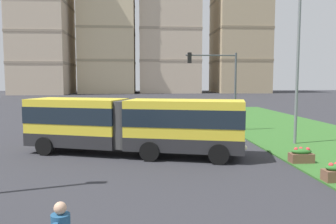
{
  "coord_description": "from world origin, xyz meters",
  "views": [
    {
      "loc": [
        -0.96,
        -3.76,
        4.02
      ],
      "look_at": [
        0.5,
        15.5,
        2.2
      ],
      "focal_mm": 36.0,
      "sensor_mm": 36.0,
      "label": 1
    }
  ],
  "objects_px": {
    "traffic_light_far_right": "(219,78)",
    "apartment_tower_eastcentre": "(239,32)",
    "streetlight_median": "(298,57)",
    "car_maroon_sedan": "(71,127)",
    "apartment_tower_centre": "(169,18)",
    "apartment_tower_westcentre": "(108,17)",
    "apartment_tower_west": "(41,6)",
    "articulated_bus": "(133,124)",
    "flower_planter_4": "(301,155)"
  },
  "relations": [
    {
      "from": "streetlight_median",
      "to": "flower_planter_4",
      "type": "bearing_deg",
      "value": -111.72
    },
    {
      "from": "traffic_light_far_right",
      "to": "apartment_tower_eastcentre",
      "type": "distance_m",
      "value": 90.78
    },
    {
      "from": "car_maroon_sedan",
      "to": "streetlight_median",
      "type": "height_order",
      "value": "streetlight_median"
    },
    {
      "from": "streetlight_median",
      "to": "apartment_tower_centre",
      "type": "distance_m",
      "value": 93.5
    },
    {
      "from": "traffic_light_far_right",
      "to": "streetlight_median",
      "type": "relative_size",
      "value": 0.61
    },
    {
      "from": "streetlight_median",
      "to": "apartment_tower_centre",
      "type": "xyz_separation_m",
      "value": [
        -0.86,
        91.59,
        18.79
      ]
    },
    {
      "from": "apartment_tower_west",
      "to": "traffic_light_far_right",
      "type": "bearing_deg",
      "value": -65.43
    },
    {
      "from": "car_maroon_sedan",
      "to": "apartment_tower_centre",
      "type": "distance_m",
      "value": 91.94
    },
    {
      "from": "car_maroon_sedan",
      "to": "flower_planter_4",
      "type": "height_order",
      "value": "car_maroon_sedan"
    },
    {
      "from": "flower_planter_4",
      "to": "apartment_tower_eastcentre",
      "type": "bearing_deg",
      "value": 75.66
    },
    {
      "from": "streetlight_median",
      "to": "apartment_tower_eastcentre",
      "type": "bearing_deg",
      "value": 76.06
    },
    {
      "from": "apartment_tower_westcentre",
      "to": "apartment_tower_centre",
      "type": "relative_size",
      "value": 0.99
    },
    {
      "from": "car_maroon_sedan",
      "to": "traffic_light_far_right",
      "type": "xyz_separation_m",
      "value": [
        11.0,
        1.82,
        3.46
      ]
    },
    {
      "from": "traffic_light_far_right",
      "to": "streetlight_median",
      "type": "distance_m",
      "value": 6.76
    },
    {
      "from": "apartment_tower_eastcentre",
      "to": "car_maroon_sedan",
      "type": "bearing_deg",
      "value": -113.07
    },
    {
      "from": "flower_planter_4",
      "to": "streetlight_median",
      "type": "xyz_separation_m",
      "value": [
        1.9,
        4.77,
        5.04
      ]
    },
    {
      "from": "apartment_tower_eastcentre",
      "to": "apartment_tower_west",
      "type": "bearing_deg",
      "value": -171.59
    },
    {
      "from": "traffic_light_far_right",
      "to": "apartment_tower_centre",
      "type": "bearing_deg",
      "value": 88.19
    },
    {
      "from": "car_maroon_sedan",
      "to": "apartment_tower_westcentre",
      "type": "height_order",
      "value": "apartment_tower_westcentre"
    },
    {
      "from": "apartment_tower_west",
      "to": "apartment_tower_westcentre",
      "type": "distance_m",
      "value": 19.75
    },
    {
      "from": "traffic_light_far_right",
      "to": "apartment_tower_west",
      "type": "height_order",
      "value": "apartment_tower_west"
    },
    {
      "from": "articulated_bus",
      "to": "apartment_tower_centre",
      "type": "bearing_deg",
      "value": 84.41
    },
    {
      "from": "car_maroon_sedan",
      "to": "apartment_tower_westcentre",
      "type": "distance_m",
      "value": 88.91
    },
    {
      "from": "apartment_tower_westcentre",
      "to": "apartment_tower_eastcentre",
      "type": "relative_size",
      "value": 1.21
    },
    {
      "from": "traffic_light_far_right",
      "to": "apartment_tower_westcentre",
      "type": "bearing_deg",
      "value": 101.26
    },
    {
      "from": "articulated_bus",
      "to": "car_maroon_sedan",
      "type": "height_order",
      "value": "articulated_bus"
    },
    {
      "from": "traffic_light_far_right",
      "to": "apartment_tower_westcentre",
      "type": "distance_m",
      "value": 87.72
    },
    {
      "from": "articulated_bus",
      "to": "apartment_tower_westcentre",
      "type": "height_order",
      "value": "apartment_tower_westcentre"
    },
    {
      "from": "apartment_tower_west",
      "to": "apartment_tower_centre",
      "type": "relative_size",
      "value": 1.05
    },
    {
      "from": "car_maroon_sedan",
      "to": "articulated_bus",
      "type": "bearing_deg",
      "value": -52.19
    },
    {
      "from": "streetlight_median",
      "to": "apartment_tower_eastcentre",
      "type": "height_order",
      "value": "apartment_tower_eastcentre"
    },
    {
      "from": "articulated_bus",
      "to": "apartment_tower_eastcentre",
      "type": "relative_size",
      "value": 0.3
    },
    {
      "from": "streetlight_median",
      "to": "apartment_tower_westcentre",
      "type": "relative_size",
      "value": 0.21
    },
    {
      "from": "apartment_tower_west",
      "to": "apartment_tower_centre",
      "type": "height_order",
      "value": "apartment_tower_west"
    },
    {
      "from": "articulated_bus",
      "to": "streetlight_median",
      "type": "height_order",
      "value": "streetlight_median"
    },
    {
      "from": "car_maroon_sedan",
      "to": "apartment_tower_westcentre",
      "type": "bearing_deg",
      "value": 93.8
    },
    {
      "from": "articulated_bus",
      "to": "car_maroon_sedan",
      "type": "relative_size",
      "value": 2.63
    },
    {
      "from": "apartment_tower_westcentre",
      "to": "flower_planter_4",
      "type": "bearing_deg",
      "value": -78.96
    },
    {
      "from": "apartment_tower_west",
      "to": "apartment_tower_westcentre",
      "type": "bearing_deg",
      "value": 21.96
    },
    {
      "from": "articulated_bus",
      "to": "car_maroon_sedan",
      "type": "distance_m",
      "value": 7.48
    },
    {
      "from": "traffic_light_far_right",
      "to": "apartment_tower_centre",
      "type": "distance_m",
      "value": 88.34
    },
    {
      "from": "traffic_light_far_right",
      "to": "apartment_tower_eastcentre",
      "type": "height_order",
      "value": "apartment_tower_eastcentre"
    },
    {
      "from": "streetlight_median",
      "to": "apartment_tower_west",
      "type": "relative_size",
      "value": 0.2
    },
    {
      "from": "articulated_bus",
      "to": "apartment_tower_west",
      "type": "height_order",
      "value": "apartment_tower_west"
    },
    {
      "from": "streetlight_median",
      "to": "apartment_tower_eastcentre",
      "type": "xyz_separation_m",
      "value": [
        22.61,
        91.11,
        14.38
      ]
    },
    {
      "from": "articulated_bus",
      "to": "streetlight_median",
      "type": "xyz_separation_m",
      "value": [
        10.03,
        2.09,
        3.81
      ]
    },
    {
      "from": "articulated_bus",
      "to": "traffic_light_far_right",
      "type": "distance_m",
      "value": 10.36
    },
    {
      "from": "articulated_bus",
      "to": "apartment_tower_eastcentre",
      "type": "bearing_deg",
      "value": 70.7
    },
    {
      "from": "articulated_bus",
      "to": "traffic_light_far_right",
      "type": "xyz_separation_m",
      "value": [
        6.45,
        7.69,
        2.56
      ]
    },
    {
      "from": "flower_planter_4",
      "to": "traffic_light_far_right",
      "type": "bearing_deg",
      "value": 99.21
    }
  ]
}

